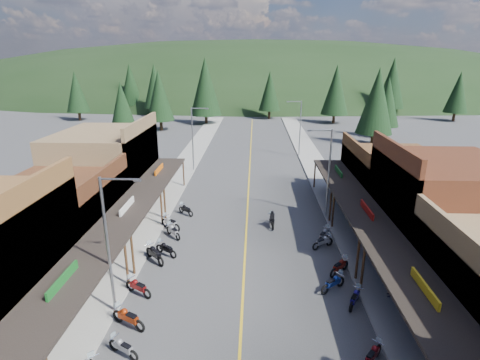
# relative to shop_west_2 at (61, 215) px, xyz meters

# --- Properties ---
(ground) EXTENTS (220.00, 220.00, 0.00)m
(ground) POSITION_rel_shop_west_2_xyz_m (13.75, -1.70, -2.53)
(ground) COLOR #38383A
(ground) RESTS_ON ground
(centerline) EXTENTS (0.15, 90.00, 0.01)m
(centerline) POSITION_rel_shop_west_2_xyz_m (13.75, 18.30, -2.53)
(centerline) COLOR gold
(centerline) RESTS_ON ground
(sidewalk_west) EXTENTS (3.40, 94.00, 0.15)m
(sidewalk_west) POSITION_rel_shop_west_2_xyz_m (5.05, 18.30, -2.46)
(sidewalk_west) COLOR gray
(sidewalk_west) RESTS_ON ground
(sidewalk_east) EXTENTS (3.40, 94.00, 0.15)m
(sidewalk_east) POSITION_rel_shop_west_2_xyz_m (22.45, 18.30, -2.46)
(sidewalk_east) COLOR gray
(sidewalk_east) RESTS_ON ground
(shop_west_2) EXTENTS (10.90, 9.00, 6.20)m
(shop_west_2) POSITION_rel_shop_west_2_xyz_m (0.00, 0.00, 0.00)
(shop_west_2) COLOR #3F2111
(shop_west_2) RESTS_ON ground
(shop_west_3) EXTENTS (10.90, 10.20, 8.20)m
(shop_west_3) POSITION_rel_shop_west_2_xyz_m (-0.03, 9.60, 0.99)
(shop_west_3) COLOR brown
(shop_west_3) RESTS_ON ground
(shop_east_2) EXTENTS (10.90, 9.00, 8.20)m
(shop_east_2) POSITION_rel_shop_west_2_xyz_m (27.54, 0.00, 0.99)
(shop_east_2) COLOR #562B19
(shop_east_2) RESTS_ON ground
(shop_east_3) EXTENTS (10.90, 10.20, 6.20)m
(shop_east_3) POSITION_rel_shop_west_2_xyz_m (27.51, 9.60, -0.00)
(shop_east_3) COLOR #4C2D16
(shop_east_3) RESTS_ON ground
(streetlight_0) EXTENTS (2.16, 0.18, 8.00)m
(streetlight_0) POSITION_rel_shop_west_2_xyz_m (6.80, -7.70, 1.93)
(streetlight_0) COLOR gray
(streetlight_0) RESTS_ON ground
(streetlight_1) EXTENTS (2.16, 0.18, 8.00)m
(streetlight_1) POSITION_rel_shop_west_2_xyz_m (6.80, 20.30, 1.93)
(streetlight_1) COLOR gray
(streetlight_1) RESTS_ON ground
(streetlight_2) EXTENTS (2.16, 0.18, 8.00)m
(streetlight_2) POSITION_rel_shop_west_2_xyz_m (20.71, 6.30, 1.93)
(streetlight_2) COLOR gray
(streetlight_2) RESTS_ON ground
(streetlight_3) EXTENTS (2.16, 0.18, 8.00)m
(streetlight_3) POSITION_rel_shop_west_2_xyz_m (20.71, 28.30, 1.93)
(streetlight_3) COLOR gray
(streetlight_3) RESTS_ON ground
(ridge_hill) EXTENTS (310.00, 140.00, 60.00)m
(ridge_hill) POSITION_rel_shop_west_2_xyz_m (13.75, 133.30, -2.53)
(ridge_hill) COLOR black
(ridge_hill) RESTS_ON ground
(pine_0) EXTENTS (5.04, 5.04, 11.00)m
(pine_0) POSITION_rel_shop_west_2_xyz_m (-26.25, 60.30, 3.95)
(pine_0) COLOR black
(pine_0) RESTS_ON ground
(pine_1) EXTENTS (5.88, 5.88, 12.50)m
(pine_1) POSITION_rel_shop_west_2_xyz_m (-10.25, 68.30, 4.70)
(pine_1) COLOR black
(pine_1) RESTS_ON ground
(pine_2) EXTENTS (6.72, 6.72, 14.00)m
(pine_2) POSITION_rel_shop_west_2_xyz_m (3.75, 56.30, 5.46)
(pine_2) COLOR black
(pine_2) RESTS_ON ground
(pine_3) EXTENTS (5.04, 5.04, 11.00)m
(pine_3) POSITION_rel_shop_west_2_xyz_m (17.75, 64.30, 3.95)
(pine_3) COLOR black
(pine_3) RESTS_ON ground
(pine_4) EXTENTS (5.88, 5.88, 12.50)m
(pine_4) POSITION_rel_shop_west_2_xyz_m (31.75, 58.30, 4.70)
(pine_4) COLOR black
(pine_4) RESTS_ON ground
(pine_5) EXTENTS (6.72, 6.72, 14.00)m
(pine_5) POSITION_rel_shop_west_2_xyz_m (47.75, 70.30, 5.46)
(pine_5) COLOR black
(pine_5) RESTS_ON ground
(pine_6) EXTENTS (5.04, 5.04, 11.00)m
(pine_6) POSITION_rel_shop_west_2_xyz_m (59.75, 62.30, 3.95)
(pine_6) COLOR black
(pine_6) RESTS_ON ground
(pine_7) EXTENTS (5.88, 5.88, 12.50)m
(pine_7) POSITION_rel_shop_west_2_xyz_m (-18.25, 74.30, 4.70)
(pine_7) COLOR black
(pine_7) RESTS_ON ground
(pine_8) EXTENTS (4.48, 4.48, 10.00)m
(pine_8) POSITION_rel_shop_west_2_xyz_m (-8.25, 38.30, 3.44)
(pine_8) COLOR black
(pine_8) RESTS_ON ground
(pine_9) EXTENTS (4.93, 4.93, 10.80)m
(pine_9) POSITION_rel_shop_west_2_xyz_m (37.75, 43.30, 3.85)
(pine_9) COLOR black
(pine_9) RESTS_ON ground
(pine_10) EXTENTS (5.38, 5.38, 11.60)m
(pine_10) POSITION_rel_shop_west_2_xyz_m (-4.25, 48.30, 4.25)
(pine_10) COLOR black
(pine_10) RESTS_ON ground
(pine_11) EXTENTS (5.82, 5.82, 12.40)m
(pine_11) POSITION_rel_shop_west_2_xyz_m (33.75, 36.30, 4.65)
(pine_11) COLOR black
(pine_11) RESTS_ON ground
(bike_west_4) EXTENTS (1.93, 1.42, 1.06)m
(bike_west_4) POSITION_rel_shop_west_2_xyz_m (8.20, -10.86, -2.00)
(bike_west_4) COLOR gray
(bike_west_4) RESTS_ON ground
(bike_west_5) EXTENTS (2.29, 1.67, 1.26)m
(bike_west_5) POSITION_rel_shop_west_2_xyz_m (7.79, -8.84, -1.90)
(bike_west_5) COLOR #9B2B0B
(bike_west_5) RESTS_ON ground
(bike_west_6) EXTENTS (2.11, 1.63, 1.17)m
(bike_west_6) POSITION_rel_shop_west_2_xyz_m (7.46, -6.00, -1.95)
(bike_west_6) COLOR maroon
(bike_west_6) RESTS_ON ground
(bike_west_7) EXTENTS (2.15, 2.23, 1.33)m
(bike_west_7) POSITION_rel_shop_west_2_xyz_m (7.45, -2.12, -1.87)
(bike_west_7) COLOR black
(bike_west_7) RESTS_ON ground
(bike_west_8) EXTENTS (2.02, 1.67, 1.14)m
(bike_west_8) POSITION_rel_shop_west_2_xyz_m (8.06, -1.22, -1.96)
(bike_west_8) COLOR black
(bike_west_8) RESTS_ON ground
(bike_west_9) EXTENTS (1.83, 1.95, 1.15)m
(bike_west_9) POSITION_rel_shop_west_2_xyz_m (7.96, 1.68, -1.96)
(bike_west_9) COLOR #99999E
(bike_west_9) RESTS_ON ground
(bike_west_10) EXTENTS (2.19, 1.95, 1.26)m
(bike_west_10) POSITION_rel_shop_west_2_xyz_m (7.44, 3.13, -1.90)
(bike_west_10) COLOR #A2A2A7
(bike_west_10) RESTS_ON ground
(bike_west_11) EXTENTS (1.84, 1.69, 1.08)m
(bike_west_11) POSITION_rel_shop_west_2_xyz_m (8.16, 6.23, -2.00)
(bike_west_11) COLOR black
(bike_west_11) RESTS_ON ground
(bike_east_4) EXTENTS (1.66, 1.82, 1.06)m
(bike_east_4) POSITION_rel_shop_west_2_xyz_m (19.94, -10.90, -2.00)
(bike_east_4) COLOR maroon
(bike_east_4) RESTS_ON ground
(bike_east_5) EXTENTS (1.49, 1.95, 1.08)m
(bike_east_5) POSITION_rel_shop_west_2_xyz_m (20.23, -6.52, -1.99)
(bike_east_5) COLOR navy
(bike_east_5) RESTS_ON ground
(bike_east_6) EXTENTS (1.98, 1.75, 1.14)m
(bike_east_6) POSITION_rel_shop_west_2_xyz_m (19.26, -5.09, -1.96)
(bike_east_6) COLOR navy
(bike_east_6) RESTS_ON ground
(bike_east_7) EXTENTS (1.87, 1.90, 1.14)m
(bike_east_7) POSITION_rel_shop_west_2_xyz_m (20.06, -3.15, -1.96)
(bike_east_7) COLOR maroon
(bike_east_7) RESTS_ON ground
(bike_east_8) EXTENTS (1.97, 1.60, 1.10)m
(bike_east_8) POSITION_rel_shop_west_2_xyz_m (19.57, 0.37, -1.98)
(bike_east_8) COLOR #A0A0A5
(bike_east_8) RESTS_ON ground
(bike_east_9) EXTENTS (1.63, 2.11, 1.17)m
(bike_east_9) POSITION_rel_shop_west_2_xyz_m (19.82, 1.43, -1.95)
(bike_east_9) COLOR gray
(bike_east_9) RESTS_ON ground
(rider_on_bike) EXTENTS (0.83, 2.04, 1.52)m
(rider_on_bike) POSITION_rel_shop_west_2_xyz_m (15.91, 4.03, -1.92)
(rider_on_bike) COLOR black
(rider_on_bike) RESTS_ON ground
(pedestrian_east_a) EXTENTS (0.47, 0.64, 1.62)m
(pedestrian_east_a) POSITION_rel_shop_west_2_xyz_m (22.45, -5.72, -1.57)
(pedestrian_east_a) COLOR #251E2E
(pedestrian_east_a) RESTS_ON sidewalk_east
(pedestrian_east_b) EXTENTS (0.98, 0.95, 1.79)m
(pedestrian_east_b) POSITION_rel_shop_west_2_xyz_m (22.31, 10.10, -1.49)
(pedestrian_east_b) COLOR brown
(pedestrian_east_b) RESTS_ON sidewalk_east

